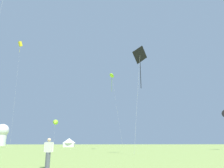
{
  "coord_description": "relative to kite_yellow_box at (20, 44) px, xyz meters",
  "views": [
    {
      "loc": [
        -3.49,
        -5.52,
        1.45
      ],
      "look_at": [
        0.0,
        32.0,
        11.97
      ],
      "focal_mm": 33.82,
      "sensor_mm": 36.0,
      "label": 1
    }
  ],
  "objects": [
    {
      "name": "kite_lime_delta",
      "position": [
        11.72,
        1.36,
        -23.09
      ],
      "size": [
        1.51,
        1.83,
        7.8
      ],
      "color": "#99DB2D",
      "rests_on": "ground"
    },
    {
      "name": "festival_tent_right",
      "position": [
        14.23,
        17.56,
        -28.32
      ],
      "size": [
        4.6,
        4.6,
        2.99
      ],
      "color": "white",
      "rests_on": "ground"
    },
    {
      "name": "observatory_dome",
      "position": [
        -23.64,
        54.97,
        -23.97
      ],
      "size": [
        6.4,
        6.4,
        10.8
      ],
      "color": "white",
      "rests_on": "ground"
    },
    {
      "name": "kite_yellow_box",
      "position": [
        0.0,
        0.0,
        0.0
      ],
      "size": [
        2.13,
        2.72,
        30.95
      ],
      "color": "yellow",
      "rests_on": "ground"
    },
    {
      "name": "person_spectator",
      "position": [
        19.57,
        -46.59,
        -29.13
      ],
      "size": [
        0.57,
        0.32,
        1.73
      ],
      "color": "#565B66",
      "rests_on": "ground"
    },
    {
      "name": "kite_lime_parafoil",
      "position": [
        26.42,
        -13.53,
        -13.45
      ],
      "size": [
        3.19,
        2.9,
        17.01
      ],
      "color": "#99DB2D",
      "rests_on": "ground"
    },
    {
      "name": "kite_black_diamond",
      "position": [
        28.67,
        -32.73,
        -16.71
      ],
      "size": [
        2.8,
        2.5,
        14.87
      ],
      "color": "black",
      "rests_on": "ground"
    }
  ]
}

